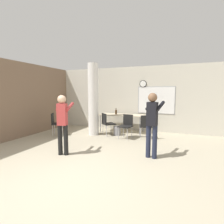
{
  "coord_description": "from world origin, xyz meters",
  "views": [
    {
      "loc": [
        2.04,
        -2.56,
        1.68
      ],
      "look_at": [
        0.1,
        2.41,
        1.08
      ],
      "focal_mm": 28.0,
      "sensor_mm": 36.0,
      "label": 1
    }
  ],
  "objects_px": {
    "chair_table_left": "(107,122)",
    "chair_table_right": "(146,125)",
    "folding_table": "(122,116)",
    "person_playing_side": "(152,120)",
    "person_playing_front": "(63,120)",
    "bottle_on_table": "(116,112)",
    "chair_by_left_wall": "(56,122)",
    "chair_table_front": "(126,124)"
  },
  "relations": [
    {
      "from": "bottle_on_table",
      "to": "person_playing_front",
      "type": "bearing_deg",
      "value": -96.58
    },
    {
      "from": "chair_table_front",
      "to": "person_playing_front",
      "type": "xyz_separation_m",
      "value": [
        -1.09,
        -2.27,
        0.44
      ]
    },
    {
      "from": "folding_table",
      "to": "chair_table_right",
      "type": "xyz_separation_m",
      "value": [
        1.17,
        -0.75,
        -0.19
      ]
    },
    {
      "from": "chair_table_left",
      "to": "chair_table_right",
      "type": "bearing_deg",
      "value": 0.98
    },
    {
      "from": "chair_table_left",
      "to": "chair_by_left_wall",
      "type": "bearing_deg",
      "value": -159.54
    },
    {
      "from": "chair_table_left",
      "to": "folding_table",
      "type": "bearing_deg",
      "value": 66.31
    },
    {
      "from": "chair_by_left_wall",
      "to": "folding_table",
      "type": "bearing_deg",
      "value": 33.6
    },
    {
      "from": "folding_table",
      "to": "bottle_on_table",
      "type": "bearing_deg",
      "value": -169.66
    },
    {
      "from": "chair_table_front",
      "to": "chair_by_left_wall",
      "type": "bearing_deg",
      "value": -168.57
    },
    {
      "from": "folding_table",
      "to": "person_playing_side",
      "type": "xyz_separation_m",
      "value": [
        1.66,
        -2.55,
        0.28
      ]
    },
    {
      "from": "folding_table",
      "to": "chair_table_left",
      "type": "distance_m",
      "value": 0.87
    },
    {
      "from": "person_playing_front",
      "to": "person_playing_side",
      "type": "bearing_deg",
      "value": 15.92
    },
    {
      "from": "chair_table_right",
      "to": "person_playing_front",
      "type": "bearing_deg",
      "value": -125.94
    },
    {
      "from": "person_playing_side",
      "to": "bottle_on_table",
      "type": "bearing_deg",
      "value": 127.11
    },
    {
      "from": "folding_table",
      "to": "bottle_on_table",
      "type": "relative_size",
      "value": 6.78
    },
    {
      "from": "chair_table_left",
      "to": "bottle_on_table",
      "type": "bearing_deg",
      "value": 82.27
    },
    {
      "from": "chair_table_front",
      "to": "chair_by_left_wall",
      "type": "height_order",
      "value": "same"
    },
    {
      "from": "bottle_on_table",
      "to": "chair_table_front",
      "type": "bearing_deg",
      "value": -50.8
    },
    {
      "from": "person_playing_front",
      "to": "folding_table",
      "type": "bearing_deg",
      "value": 79.29
    },
    {
      "from": "folding_table",
      "to": "person_playing_side",
      "type": "distance_m",
      "value": 3.06
    },
    {
      "from": "chair_by_left_wall",
      "to": "person_playing_front",
      "type": "distance_m",
      "value": 2.4
    },
    {
      "from": "chair_by_left_wall",
      "to": "person_playing_front",
      "type": "bearing_deg",
      "value": -46.55
    },
    {
      "from": "bottle_on_table",
      "to": "chair_by_left_wall",
      "type": "distance_m",
      "value": 2.48
    },
    {
      "from": "chair_by_left_wall",
      "to": "person_playing_side",
      "type": "bearing_deg",
      "value": -15.4
    },
    {
      "from": "chair_table_right",
      "to": "person_playing_front",
      "type": "height_order",
      "value": "person_playing_front"
    },
    {
      "from": "chair_table_right",
      "to": "chair_table_front",
      "type": "xyz_separation_m",
      "value": [
        -0.69,
        -0.18,
        0.0
      ]
    },
    {
      "from": "chair_table_left",
      "to": "person_playing_side",
      "type": "bearing_deg",
      "value": -41.64
    },
    {
      "from": "folding_table",
      "to": "chair_table_right",
      "type": "relative_size",
      "value": 2.11
    },
    {
      "from": "chair_table_front",
      "to": "person_playing_front",
      "type": "distance_m",
      "value": 2.55
    },
    {
      "from": "chair_table_right",
      "to": "chair_table_left",
      "type": "distance_m",
      "value": 1.51
    },
    {
      "from": "chair_table_left",
      "to": "person_playing_front",
      "type": "distance_m",
      "value": 2.47
    },
    {
      "from": "bottle_on_table",
      "to": "chair_table_front",
      "type": "height_order",
      "value": "bottle_on_table"
    },
    {
      "from": "bottle_on_table",
      "to": "chair_table_left",
      "type": "xyz_separation_m",
      "value": [
        -0.1,
        -0.73,
        -0.34
      ]
    },
    {
      "from": "chair_table_front",
      "to": "chair_by_left_wall",
      "type": "relative_size",
      "value": 1.0
    },
    {
      "from": "folding_table",
      "to": "chair_table_left",
      "type": "bearing_deg",
      "value": -113.69
    },
    {
      "from": "folding_table",
      "to": "chair_by_left_wall",
      "type": "xyz_separation_m",
      "value": [
        -2.23,
        -1.48,
        -0.19
      ]
    },
    {
      "from": "chair_table_front",
      "to": "chair_by_left_wall",
      "type": "distance_m",
      "value": 2.77
    },
    {
      "from": "folding_table",
      "to": "person_playing_front",
      "type": "xyz_separation_m",
      "value": [
        -0.61,
        -3.2,
        0.24
      ]
    },
    {
      "from": "chair_table_right",
      "to": "chair_by_left_wall",
      "type": "xyz_separation_m",
      "value": [
        -3.4,
        -0.73,
        0.0
      ]
    },
    {
      "from": "bottle_on_table",
      "to": "chair_by_left_wall",
      "type": "height_order",
      "value": "bottle_on_table"
    },
    {
      "from": "folding_table",
      "to": "chair_table_front",
      "type": "height_order",
      "value": "chair_table_front"
    },
    {
      "from": "bottle_on_table",
      "to": "chair_table_left",
      "type": "bearing_deg",
      "value": -97.73
    }
  ]
}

